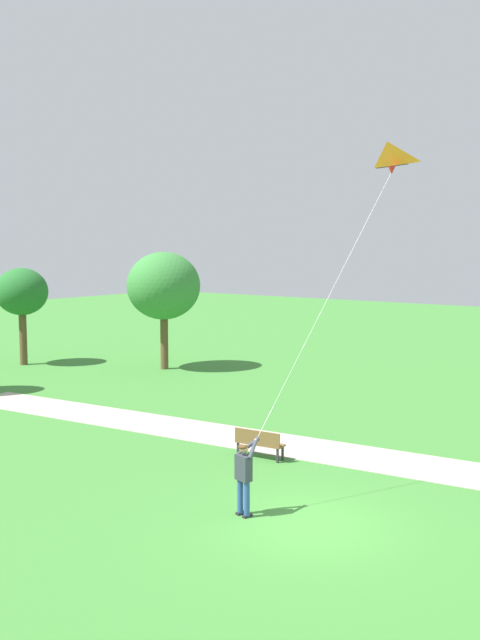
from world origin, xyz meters
TOP-DOWN VIEW (x-y plane):
  - ground_plane at (0.00, 0.00)m, footprint 120.00×120.00m
  - walkway_path at (5.35, 2.00)m, footprint 5.91×32.07m
  - person_kite_flyer at (-0.39, 1.48)m, footprint 0.63×0.51m
  - flying_kite at (4.43, 0.34)m, footprint 4.93×1.73m
  - park_bench_near_walkway at (3.47, 3.80)m, footprint 0.60×1.54m
  - tree_treeline_center at (13.14, 16.63)m, footprint 3.82×3.63m
  - tree_horizon_far at (9.61, 23.52)m, footprint 2.70×2.79m

SIDE VIEW (x-z plane):
  - ground_plane at x=0.00m, z-range 0.00..0.00m
  - walkway_path at x=5.35m, z-range 0.00..0.02m
  - park_bench_near_walkway at x=3.47m, z-range 0.07..0.95m
  - person_kite_flyer at x=-0.39m, z-range 0.13..1.96m
  - tree_horizon_far at x=9.61m, z-range 1.27..6.40m
  - tree_treeline_center at x=13.14m, z-range 1.25..7.23m
  - flying_kite at x=4.43m, z-range 4.92..12.22m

